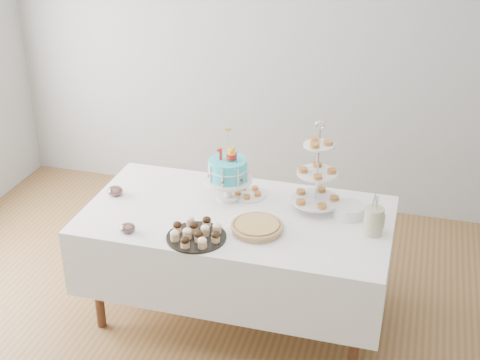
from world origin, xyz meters
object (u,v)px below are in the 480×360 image
(table, at_px, (237,245))
(utensil_pitcher, at_px, (374,220))
(cupcake_tray, at_px, (196,232))
(plate_stack, at_px, (349,211))
(pie, at_px, (257,227))
(tiered_stand, at_px, (317,174))
(pastry_plate, at_px, (248,193))
(birthday_cake, at_px, (228,181))
(jam_bowl_b, at_px, (115,191))
(jam_bowl_a, at_px, (128,228))

(table, distance_m, utensil_pitcher, 0.90)
(cupcake_tray, xyz_separation_m, plate_stack, (0.83, 0.50, -0.00))
(pie, relative_size, tiered_stand, 0.53)
(pastry_plate, distance_m, utensil_pitcher, 0.88)
(plate_stack, relative_size, pastry_plate, 0.80)
(birthday_cake, bearing_deg, table, -58.89)
(table, relative_size, pie, 6.03)
(table, distance_m, jam_bowl_b, 0.88)
(table, height_order, birthday_cake, birthday_cake)
(table, xyz_separation_m, pie, (0.17, -0.17, 0.26))
(pastry_plate, xyz_separation_m, jam_bowl_a, (-0.57, -0.64, 0.01))
(tiered_stand, xyz_separation_m, utensil_pitcher, (0.38, -0.20, -0.16))
(table, bearing_deg, jam_bowl_a, -145.74)
(pie, distance_m, plate_stack, 0.60)
(pastry_plate, bearing_deg, jam_bowl_b, -164.53)
(pastry_plate, distance_m, jam_bowl_b, 0.87)
(cupcake_tray, distance_m, tiered_stand, 0.84)
(tiered_stand, bearing_deg, birthday_cake, -178.79)
(cupcake_tray, height_order, plate_stack, cupcake_tray)
(utensil_pitcher, bearing_deg, pie, -158.62)
(birthday_cake, bearing_deg, cupcake_tray, -94.60)
(pastry_plate, height_order, jam_bowl_b, jam_bowl_b)
(tiered_stand, relative_size, jam_bowl_b, 5.86)
(plate_stack, distance_m, jam_bowl_b, 1.52)
(jam_bowl_a, distance_m, utensil_pitcher, 1.46)
(jam_bowl_b, xyz_separation_m, utensil_pitcher, (1.68, -0.03, 0.06))
(plate_stack, distance_m, utensil_pitcher, 0.24)
(cupcake_tray, bearing_deg, table, 66.28)
(birthday_cake, height_order, jam_bowl_b, birthday_cake)
(plate_stack, xyz_separation_m, jam_bowl_b, (-1.52, -0.14, -0.01))
(pie, bearing_deg, table, 136.17)
(jam_bowl_b, bearing_deg, pastry_plate, 15.47)
(pie, distance_m, utensil_pitcher, 0.69)
(cupcake_tray, distance_m, utensil_pitcher, 1.05)
(plate_stack, distance_m, jam_bowl_a, 1.36)
(table, relative_size, jam_bowl_a, 20.48)
(tiered_stand, bearing_deg, jam_bowl_a, -150.69)
(pastry_plate, height_order, utensil_pitcher, utensil_pitcher)
(table, bearing_deg, jam_bowl_b, 178.25)
(pie, relative_size, pastry_plate, 1.33)
(pie, relative_size, utensil_pitcher, 1.23)
(table, distance_m, pastry_plate, 0.35)
(table, distance_m, jam_bowl_a, 0.73)
(cupcake_tray, xyz_separation_m, pie, (0.32, 0.17, -0.01))
(jam_bowl_b, bearing_deg, cupcake_tray, -27.93)
(jam_bowl_b, distance_m, utensil_pitcher, 1.68)
(birthday_cake, bearing_deg, utensil_pitcher, -11.15)
(jam_bowl_a, bearing_deg, plate_stack, 23.83)
(pastry_plate, bearing_deg, plate_stack, -7.99)
(jam_bowl_a, xyz_separation_m, jam_bowl_b, (-0.27, 0.41, 0.00))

